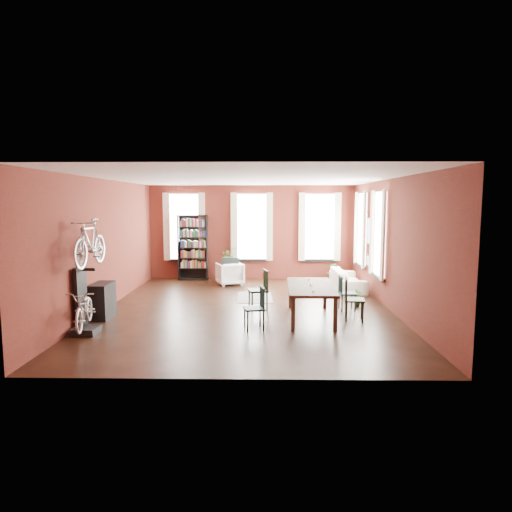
{
  "coord_description": "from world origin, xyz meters",
  "views": [
    {
      "loc": [
        0.41,
        -11.05,
        2.64
      ],
      "look_at": [
        0.21,
        0.6,
        1.25
      ],
      "focal_mm": 32.0,
      "sensor_mm": 36.0,
      "label": 1
    }
  ],
  "objects_px": {
    "white_armchair": "(230,273)",
    "bicycle_floor": "(84,291)",
    "dining_table": "(311,302)",
    "dining_chair_d": "(347,293)",
    "plant_stand": "(229,273)",
    "dining_chair_a": "(254,308)",
    "dining_chair_b": "(258,290)",
    "cream_sofa": "(348,276)",
    "dining_chair_c": "(354,300)",
    "bookshelf": "(193,248)",
    "console_table": "(102,300)",
    "bike_trainer": "(86,331)"
  },
  "relations": [
    {
      "from": "dining_chair_d",
      "to": "white_armchair",
      "type": "relative_size",
      "value": 1.08
    },
    {
      "from": "dining_table",
      "to": "console_table",
      "type": "bearing_deg",
      "value": -178.5
    },
    {
      "from": "console_table",
      "to": "plant_stand",
      "type": "xyz_separation_m",
      "value": [
        2.52,
        4.78,
        -0.11
      ]
    },
    {
      "from": "bike_trainer",
      "to": "dining_chair_d",
      "type": "bearing_deg",
      "value": 20.71
    },
    {
      "from": "bicycle_floor",
      "to": "dining_chair_a",
      "type": "bearing_deg",
      "value": -3.96
    },
    {
      "from": "dining_chair_b",
      "to": "dining_chair_d",
      "type": "bearing_deg",
      "value": 76.9
    },
    {
      "from": "white_armchair",
      "to": "bicycle_floor",
      "type": "xyz_separation_m",
      "value": [
        -2.5,
        -5.49,
        0.48
      ]
    },
    {
      "from": "white_armchair",
      "to": "dining_chair_d",
      "type": "bearing_deg",
      "value": 112.81
    },
    {
      "from": "dining_chair_a",
      "to": "bike_trainer",
      "type": "relative_size",
      "value": 1.89
    },
    {
      "from": "plant_stand",
      "to": "console_table",
      "type": "bearing_deg",
      "value": -117.84
    },
    {
      "from": "dining_chair_d",
      "to": "bike_trainer",
      "type": "distance_m",
      "value": 6.01
    },
    {
      "from": "dining_chair_d",
      "to": "plant_stand",
      "type": "xyz_separation_m",
      "value": [
        -3.2,
        3.96,
        -0.13
      ]
    },
    {
      "from": "dining_chair_a",
      "to": "bike_trainer",
      "type": "distance_m",
      "value": 3.41
    },
    {
      "from": "dining_chair_b",
      "to": "bicycle_floor",
      "type": "xyz_separation_m",
      "value": [
        -3.44,
        -2.11,
        0.38
      ]
    },
    {
      "from": "white_armchair",
      "to": "cream_sofa",
      "type": "height_order",
      "value": "cream_sofa"
    },
    {
      "from": "dining_table",
      "to": "bookshelf",
      "type": "xyz_separation_m",
      "value": [
        -3.47,
        5.22,
        0.72
      ]
    },
    {
      "from": "dining_table",
      "to": "plant_stand",
      "type": "xyz_separation_m",
      "value": [
        -2.23,
        4.8,
        -0.09
      ]
    },
    {
      "from": "bookshelf",
      "to": "bicycle_floor",
      "type": "height_order",
      "value": "bookshelf"
    },
    {
      "from": "cream_sofa",
      "to": "bookshelf",
      "type": "bearing_deg",
      "value": 71.05
    },
    {
      "from": "dining_chair_a",
      "to": "dining_chair_b",
      "type": "distance_m",
      "value": 1.71
    },
    {
      "from": "dining_chair_c",
      "to": "white_armchair",
      "type": "xyz_separation_m",
      "value": [
        -3.11,
        4.36,
        -0.08
      ]
    },
    {
      "from": "bookshelf",
      "to": "console_table",
      "type": "bearing_deg",
      "value": -103.83
    },
    {
      "from": "console_table",
      "to": "bike_trainer",
      "type": "bearing_deg",
      "value": -84.73
    },
    {
      "from": "dining_chair_b",
      "to": "console_table",
      "type": "distance_m",
      "value": 3.64
    },
    {
      "from": "dining_table",
      "to": "cream_sofa",
      "type": "bearing_deg",
      "value": 68.92
    },
    {
      "from": "white_armchair",
      "to": "cream_sofa",
      "type": "relative_size",
      "value": 0.38
    },
    {
      "from": "dining_table",
      "to": "dining_chair_a",
      "type": "relative_size",
      "value": 2.53
    },
    {
      "from": "dining_chair_a",
      "to": "dining_chair_c",
      "type": "xyz_separation_m",
      "value": [
        2.22,
        0.74,
        0.03
      ]
    },
    {
      "from": "bookshelf",
      "to": "console_table",
      "type": "xyz_separation_m",
      "value": [
        -1.28,
        -5.2,
        -0.7
      ]
    },
    {
      "from": "dining_chair_c",
      "to": "plant_stand",
      "type": "distance_m",
      "value": 5.88
    },
    {
      "from": "bookshelf",
      "to": "bike_trainer",
      "type": "bearing_deg",
      "value": -100.12
    },
    {
      "from": "dining_chair_a",
      "to": "cream_sofa",
      "type": "xyz_separation_m",
      "value": [
        2.74,
        4.4,
        -0.04
      ]
    },
    {
      "from": "dining_table",
      "to": "plant_stand",
      "type": "height_order",
      "value": "dining_table"
    },
    {
      "from": "dining_chair_a",
      "to": "white_armchair",
      "type": "height_order",
      "value": "dining_chair_a"
    },
    {
      "from": "dining_table",
      "to": "dining_chair_c",
      "type": "bearing_deg",
      "value": -6.54
    },
    {
      "from": "bike_trainer",
      "to": "plant_stand",
      "type": "height_order",
      "value": "plant_stand"
    },
    {
      "from": "console_table",
      "to": "dining_chair_d",
      "type": "bearing_deg",
      "value": 8.16
    },
    {
      "from": "dining_table",
      "to": "plant_stand",
      "type": "distance_m",
      "value": 5.29
    },
    {
      "from": "dining_table",
      "to": "cream_sofa",
      "type": "relative_size",
      "value": 1.08
    },
    {
      "from": "dining_chair_d",
      "to": "bicycle_floor",
      "type": "xyz_separation_m",
      "value": [
        -5.62,
        -2.11,
        0.45
      ]
    },
    {
      "from": "dining_chair_c",
      "to": "cream_sofa",
      "type": "height_order",
      "value": "dining_chair_c"
    },
    {
      "from": "dining_table",
      "to": "dining_chair_b",
      "type": "bearing_deg",
      "value": 146.93
    },
    {
      "from": "dining_table",
      "to": "dining_chair_d",
      "type": "bearing_deg",
      "value": 42.37
    },
    {
      "from": "dining_chair_b",
      "to": "bookshelf",
      "type": "height_order",
      "value": "bookshelf"
    },
    {
      "from": "dining_table",
      "to": "white_armchair",
      "type": "xyz_separation_m",
      "value": [
        -2.15,
        4.22,
        0.01
      ]
    },
    {
      "from": "plant_stand",
      "to": "white_armchair",
      "type": "bearing_deg",
      "value": -81.96
    },
    {
      "from": "dining_chair_a",
      "to": "dining_chair_b",
      "type": "height_order",
      "value": "dining_chair_b"
    },
    {
      "from": "plant_stand",
      "to": "bicycle_floor",
      "type": "xyz_separation_m",
      "value": [
        -2.42,
        -6.07,
        0.58
      ]
    },
    {
      "from": "bicycle_floor",
      "to": "cream_sofa",
      "type": "bearing_deg",
      "value": 27.44
    },
    {
      "from": "dining_chair_c",
      "to": "bicycle_floor",
      "type": "distance_m",
      "value": 5.73
    }
  ]
}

